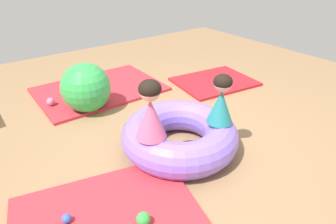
{
  "coord_description": "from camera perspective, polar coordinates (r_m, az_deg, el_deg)",
  "views": [
    {
      "loc": [
        -1.71,
        -2.01,
        1.83
      ],
      "look_at": [
        -0.1,
        0.15,
        0.36
      ],
      "focal_mm": 31.39,
      "sensor_mm": 36.0,
      "label": 1
    }
  ],
  "objects": [
    {
      "name": "inflatable_cushion",
      "position": [
        3.03,
        2.27,
        -4.53
      ],
      "size": [
        1.2,
        1.2,
        0.35
      ],
      "primitive_type": "torus",
      "color": "#8466E0",
      "rests_on": "ground"
    },
    {
      "name": "child_in_teal",
      "position": [
        2.85,
        10.3,
        2.39
      ],
      "size": [
        0.28,
        0.28,
        0.5
      ],
      "rotation": [
        0.0,
        0.0,
        6.17
      ],
      "color": "teal",
      "rests_on": "inflatable_cushion"
    },
    {
      "name": "play_ball_teal_second",
      "position": [
        4.15,
        -17.3,
        2.56
      ],
      "size": [
        0.11,
        0.11,
        0.11
      ],
      "primitive_type": "sphere",
      "color": "teal",
      "rests_on": "gym_mat_front"
    },
    {
      "name": "ground_plane",
      "position": [
        3.21,
        3.09,
        -6.14
      ],
      "size": [
        8.0,
        8.0,
        0.0
      ],
      "primitive_type": "plane",
      "color": "#93704C"
    },
    {
      "name": "play_ball_teal",
      "position": [
        4.88,
        -17.72,
        6.26
      ],
      "size": [
        0.08,
        0.08,
        0.08
      ],
      "primitive_type": "sphere",
      "color": "teal",
      "rests_on": "gym_mat_front"
    },
    {
      "name": "play_ball_green",
      "position": [
        2.32,
        -4.81,
        -20.01
      ],
      "size": [
        0.11,
        0.11,
        0.11
      ],
      "primitive_type": "sphere",
      "color": "green",
      "rests_on": "gym_mat_far_right"
    },
    {
      "name": "exercise_ball_large",
      "position": [
        3.88,
        -15.64,
        4.55
      ],
      "size": [
        0.63,
        0.63,
        0.63
      ],
      "primitive_type": "sphere",
      "color": "green",
      "rests_on": "ground"
    },
    {
      "name": "play_ball_red",
      "position": [
        4.48,
        10.33,
        5.11
      ],
      "size": [
        0.07,
        0.07,
        0.07
      ],
      "primitive_type": "sphere",
      "color": "red",
      "rests_on": "gym_mat_near_right"
    },
    {
      "name": "gym_mat_front",
      "position": [
        4.53,
        -13.14,
        4.33
      ],
      "size": [
        1.77,
        1.28,
        0.04
      ],
      "primitive_type": "cube",
      "rotation": [
        0.0,
        0.0,
        -0.01
      ],
      "color": "red",
      "rests_on": "ground"
    },
    {
      "name": "play_ball_blue",
      "position": [
        2.46,
        -19.1,
        -18.98
      ],
      "size": [
        0.07,
        0.07,
        0.07
      ],
      "primitive_type": "sphere",
      "color": "blue",
      "rests_on": "gym_mat_far_right"
    },
    {
      "name": "gym_mat_near_right",
      "position": [
        4.74,
        9.0,
        5.84
      ],
      "size": [
        1.29,
        1.06,
        0.04
      ],
      "primitive_type": "cube",
      "rotation": [
        0.0,
        0.0,
        -0.13
      ],
      "color": "red",
      "rests_on": "ground"
    },
    {
      "name": "child_in_pink",
      "position": [
        2.56,
        -3.41,
        0.35
      ],
      "size": [
        0.38,
        0.38,
        0.55
      ],
      "rotation": [
        0.0,
        0.0,
        4.26
      ],
      "color": "#E5608E",
      "rests_on": "inflatable_cushion"
    },
    {
      "name": "play_ball_pink",
      "position": [
        4.17,
        -21.83,
        1.87
      ],
      "size": [
        0.11,
        0.11,
        0.11
      ],
      "primitive_type": "sphere",
      "color": "pink",
      "rests_on": "gym_mat_front"
    }
  ]
}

